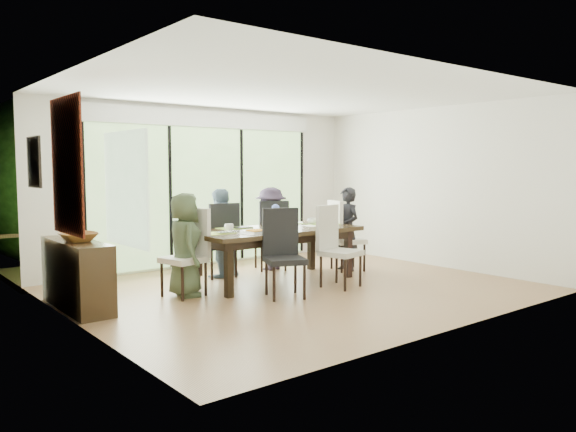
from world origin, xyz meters
TOP-DOWN VIEW (x-y plane):
  - floor at (0.00, 0.00)m, footprint 6.00×5.00m
  - ceiling at (0.00, 0.00)m, footprint 6.00×5.00m
  - wall_back at (0.00, 2.51)m, footprint 6.00×0.02m
  - wall_front at (0.00, -2.51)m, footprint 6.00×0.02m
  - wall_left at (-3.01, 0.00)m, footprint 0.02×5.00m
  - wall_right at (3.01, 0.00)m, footprint 0.02×5.00m
  - glass_doors at (0.00, 2.47)m, footprint 4.20×0.02m
  - blinds_header at (0.00, 2.46)m, footprint 4.40×0.06m
  - mullion_a at (-2.10, 2.46)m, footprint 0.05×0.04m
  - mullion_b at (-0.70, 2.46)m, footprint 0.05×0.04m
  - mullion_c at (0.70, 2.46)m, footprint 0.05×0.04m
  - mullion_d at (2.10, 2.46)m, footprint 0.05×0.04m
  - side_window at (-2.97, -1.20)m, footprint 0.02×0.90m
  - deck at (0.00, 3.40)m, footprint 6.00×1.80m
  - rail_top at (0.00, 4.20)m, footprint 6.00×0.08m
  - foliage_left at (-1.80, 5.20)m, footprint 3.20×3.20m
  - foliage_mid at (0.40, 5.80)m, footprint 4.00×4.00m
  - foliage_right at (2.20, 5.00)m, footprint 2.80×2.80m
  - foliage_far at (-0.60, 6.50)m, footprint 3.60×3.60m
  - table_top at (0.04, 0.60)m, footprint 2.53×1.16m
  - table_apron at (0.04, 0.60)m, footprint 2.32×0.95m
  - table_leg_fl at (-1.04, 0.17)m, footprint 0.09×0.09m
  - table_leg_fr at (1.12, 0.17)m, footprint 0.09×0.09m
  - table_leg_bl at (-1.04, 1.03)m, footprint 0.09×0.09m
  - table_leg_br at (1.12, 1.03)m, footprint 0.09×0.09m
  - chair_left_end at (-1.46, 0.60)m, footprint 0.58×0.58m
  - chair_right_end at (1.54, 0.60)m, footprint 0.62×0.62m
  - chair_far_left at (-0.41, 1.45)m, footprint 0.54×0.54m
  - chair_far_right at (0.59, 1.45)m, footprint 0.63×0.63m
  - chair_near_left at (-0.46, -0.27)m, footprint 0.63×0.63m
  - chair_near_right at (0.54, -0.27)m, footprint 0.58×0.58m
  - person_left_end at (-1.44, 0.60)m, footprint 0.54×0.71m
  - person_right_end at (1.52, 0.60)m, footprint 0.47×0.67m
  - person_far_left at (-0.41, 1.43)m, footprint 0.68×0.48m
  - person_far_right at (0.59, 1.43)m, footprint 0.69×0.50m
  - placemat_left at (-0.91, 0.60)m, footprint 0.46×0.34m
  - placemat_right at (0.99, 0.60)m, footprint 0.46×0.34m
  - placemat_far_l at (-0.41, 1.00)m, footprint 0.46×0.34m
  - placemat_far_r at (0.59, 1.00)m, footprint 0.46×0.34m
  - placemat_paper at (-0.51, 0.30)m, footprint 0.46×0.34m
  - tablet_far_l at (-0.31, 0.95)m, footprint 0.27×0.19m
  - tablet_far_r at (0.54, 0.95)m, footprint 0.25×0.18m
  - papers at (0.74, 0.55)m, footprint 0.32×0.23m
  - platter_base at (-0.51, 0.30)m, footprint 0.27×0.27m
  - platter_snacks at (-0.51, 0.30)m, footprint 0.21×0.21m
  - vase at (0.09, 0.65)m, footprint 0.08×0.08m
  - hyacinth_stems at (0.09, 0.65)m, footprint 0.04×0.04m
  - hyacinth_blooms at (0.09, 0.65)m, footprint 0.12×0.12m
  - laptop at (-0.81, 0.50)m, footprint 0.38×0.28m
  - cup_a at (-0.66, 0.75)m, footprint 0.14×0.14m
  - cup_b at (0.19, 0.50)m, footprint 0.15×0.15m
  - cup_c at (0.84, 0.70)m, footprint 0.17×0.17m
  - book at (0.29, 0.65)m, footprint 0.24×0.28m
  - sideboard at (-2.76, 0.83)m, footprint 0.41×1.45m
  - bowl at (-2.76, 0.73)m, footprint 0.43×0.43m
  - candlestick_base at (-2.76, 1.18)m, footprint 0.09×0.09m
  - candlestick_shaft at (-2.76, 1.18)m, footprint 0.02×0.02m
  - candlestick_pan at (-2.76, 1.18)m, footprint 0.09×0.09m
  - candle at (-2.76, 1.18)m, footprint 0.03×0.03m
  - tapestry at (-2.97, 0.40)m, footprint 0.02×1.00m
  - art_frame at (-2.97, 1.70)m, footprint 0.03×0.55m
  - art_canvas at (-2.95, 1.70)m, footprint 0.01×0.45m

SIDE VIEW (x-z plane):
  - deck at x=0.00m, z-range -0.10..0.00m
  - floor at x=0.00m, z-range -0.01..0.00m
  - table_leg_fl at x=-1.04m, z-range 0.00..0.73m
  - table_leg_fr at x=1.12m, z-range 0.00..0.73m
  - table_leg_bl at x=-1.04m, z-range 0.00..0.73m
  - table_leg_br at x=1.12m, z-range 0.00..0.73m
  - sideboard at x=-2.76m, z-range 0.00..0.82m
  - rail_top at x=0.00m, z-range 0.52..0.58m
  - chair_left_end at x=-1.46m, z-range 0.00..1.16m
  - chair_right_end at x=1.54m, z-range 0.00..1.16m
  - chair_far_left at x=-0.41m, z-range 0.00..1.16m
  - chair_far_right at x=0.59m, z-range 0.00..1.16m
  - chair_near_left at x=-0.46m, z-range 0.00..1.16m
  - chair_near_right at x=0.54m, z-range 0.00..1.16m
  - table_apron at x=0.04m, z-range 0.61..0.72m
  - person_left_end at x=-1.44m, z-range 0.00..1.36m
  - person_right_end at x=1.52m, z-range 0.00..1.36m
  - person_far_left at x=-0.41m, z-range 0.00..1.36m
  - person_far_right at x=0.59m, z-range 0.00..1.36m
  - table_top at x=0.04m, z-range 0.73..0.79m
  - papers at x=0.74m, z-range 0.79..0.79m
  - placemat_left at x=-0.91m, z-range 0.79..0.80m
  - placemat_right at x=0.99m, z-range 0.79..0.80m
  - placemat_far_l at x=-0.41m, z-range 0.79..0.80m
  - placemat_far_r at x=0.59m, z-range 0.79..0.80m
  - placemat_paper at x=-0.51m, z-range 0.79..0.80m
  - book at x=0.29m, z-range 0.79..0.81m
  - tablet_far_r at x=0.54m, z-range 0.80..0.81m
  - tablet_far_l at x=-0.31m, z-range 0.80..0.81m
  - laptop at x=-0.81m, z-range 0.79..0.82m
  - platter_base at x=-0.51m, z-range 0.80..0.82m
  - platter_snacks at x=-0.51m, z-range 0.82..0.84m
  - candlestick_base at x=-2.76m, z-range 0.82..0.85m
  - cup_b at x=0.19m, z-range 0.79..0.89m
  - cup_a at x=-0.66m, z-range 0.79..0.89m
  - cup_c at x=0.84m, z-range 0.79..0.89m
  - vase at x=0.09m, z-range 0.79..0.92m
  - bowl at x=-2.76m, z-range 0.82..0.92m
  - hyacinth_stems at x=0.09m, z-range 0.90..1.06m
  - hyacinth_blooms at x=0.09m, z-range 1.03..1.14m
  - glass_doors at x=0.00m, z-range 0.05..2.35m
  - mullion_a at x=-2.10m, z-range 0.05..2.35m
  - mullion_b at x=-0.70m, z-range 0.05..2.35m
  - mullion_c at x=0.70m, z-range 0.05..2.35m
  - mullion_d at x=2.10m, z-range 0.05..2.35m
  - foliage_right at x=2.20m, z-range -0.14..2.66m
  - wall_back at x=0.00m, z-range 0.00..2.70m
  - wall_front at x=0.00m, z-range 0.00..2.70m
  - wall_left at x=-3.01m, z-range 0.00..2.70m
  - wall_right at x=3.01m, z-range 0.00..2.70m
  - candlestick_shaft at x=-2.76m, z-range 0.84..1.98m
  - foliage_left at x=-1.80m, z-range -0.16..3.04m
  - side_window at x=-2.97m, z-range 1.00..2.00m
  - foliage_far at x=-0.60m, z-range -0.18..3.42m
  - tapestry at x=-2.97m, z-range 0.95..2.45m
  - art_frame at x=-2.97m, z-range 1.42..2.08m
  - art_canvas at x=-2.95m, z-range 1.48..2.02m
  - foliage_mid at x=0.40m, z-range -0.20..3.80m
  - candlestick_pan at x=-2.76m, z-range 1.96..1.98m
  - candle at x=-2.76m, z-range 1.98..2.07m
  - blinds_header at x=0.00m, z-range 2.36..2.64m
  - ceiling at x=0.00m, z-range 2.70..2.71m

